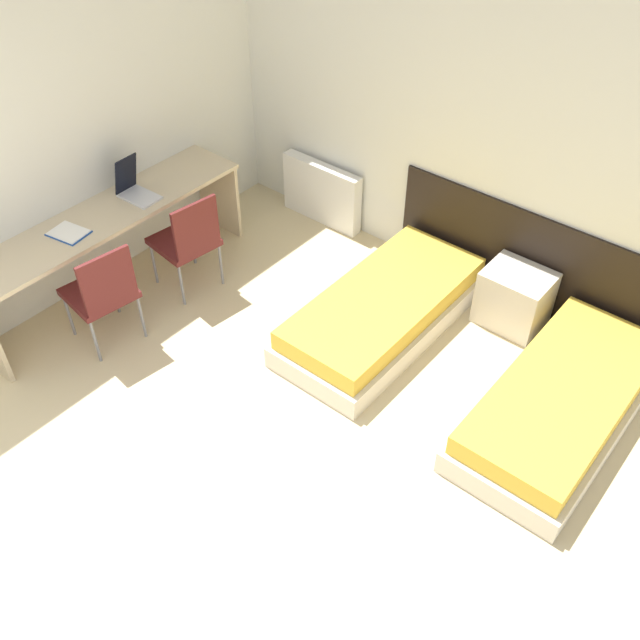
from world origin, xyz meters
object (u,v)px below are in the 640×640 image
(bed_near_window, at_px, (383,311))
(chair_near_notebook, at_px, (102,291))
(laptop, at_px, (135,189))
(bed_near_door, at_px, (561,403))
(chair_near_laptop, at_px, (188,239))
(nightstand, at_px, (514,298))

(bed_near_window, xyz_separation_m, chair_near_notebook, (-1.56, -1.48, 0.34))
(chair_near_notebook, height_order, laptop, laptop)
(bed_near_window, distance_m, bed_near_door, 1.53)
(bed_near_window, height_order, chair_near_notebook, chair_near_notebook)
(bed_near_window, xyz_separation_m, bed_near_door, (1.53, 0.00, 0.00))
(bed_near_window, bearing_deg, chair_near_laptop, -158.51)
(bed_near_window, xyz_separation_m, nightstand, (0.76, 0.73, 0.07))
(laptop, bearing_deg, bed_near_window, 16.52)
(nightstand, relative_size, chair_near_notebook, 0.57)
(chair_near_laptop, xyz_separation_m, laptop, (-0.48, -0.09, 0.33))
(bed_near_door, height_order, chair_near_laptop, chair_near_laptop)
(bed_near_door, xyz_separation_m, chair_near_laptop, (-3.09, -0.61, 0.34))
(laptop, bearing_deg, nightstand, 24.54)
(bed_near_window, xyz_separation_m, laptop, (-2.03, -0.70, 0.67))
(bed_near_window, relative_size, chair_near_laptop, 2.06)
(nightstand, bearing_deg, laptop, -152.92)
(chair_near_laptop, bearing_deg, chair_near_notebook, -83.01)
(chair_near_laptop, height_order, laptop, laptop)
(bed_near_window, bearing_deg, laptop, -160.94)
(nightstand, height_order, laptop, laptop)
(bed_near_window, height_order, chair_near_laptop, chair_near_laptop)
(bed_near_window, height_order, nightstand, nightstand)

